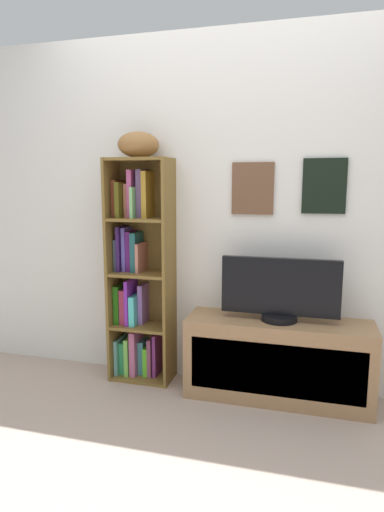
{
  "coord_description": "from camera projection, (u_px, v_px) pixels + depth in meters",
  "views": [
    {
      "loc": [
        0.53,
        -1.74,
        1.35
      ],
      "look_at": [
        -0.18,
        0.85,
        0.91
      ],
      "focal_mm": 30.72,
      "sensor_mm": 36.0,
      "label": 1
    }
  ],
  "objects": [
    {
      "name": "television",
      "position": [
        280.0,
        290.0,
        2.68
      ],
      "size": [
        0.72,
        0.22,
        0.39
      ],
      "color": "black",
      "rests_on": "tv_stand"
    },
    {
      "name": "ground",
      "position": [
        182.0,
        485.0,
        2.01
      ],
      "size": [
        5.2,
        5.2,
        0.04
      ],
      "primitive_type": "cube",
      "color": "tan"
    },
    {
      "name": "football",
      "position": [
        139.0,
        145.0,
        2.83
      ],
      "size": [
        0.32,
        0.28,
        0.17
      ],
      "primitive_type": "ellipsoid",
      "rotation": [
        0.0,
        0.0,
        0.53
      ],
      "color": "brown",
      "rests_on": "bookshelf"
    },
    {
      "name": "bookshelf",
      "position": [
        138.0,
        277.0,
        3.01
      ],
      "size": [
        0.43,
        0.25,
        1.52
      ],
      "color": "brown",
      "rests_on": "ground"
    },
    {
      "name": "back_wall",
      "position": [
        230.0,
        213.0,
        2.89
      ],
      "size": [
        4.8,
        0.08,
        2.31
      ],
      "color": "silver",
      "rests_on": "ground"
    },
    {
      "name": "tv_stand",
      "position": [
        278.0,
        360.0,
        2.76
      ],
      "size": [
        1.15,
        0.34,
        0.51
      ],
      "color": "#9A714B",
      "rests_on": "ground"
    }
  ]
}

